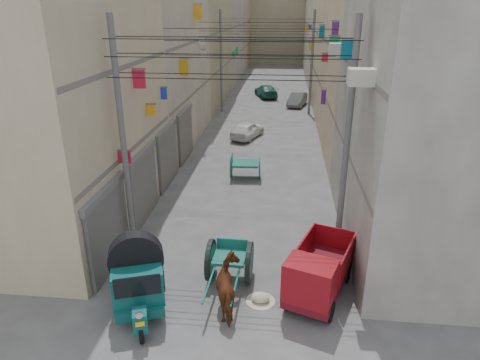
# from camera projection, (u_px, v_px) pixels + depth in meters

# --- Properties ---
(building_row_left) EXTENTS (8.00, 62.00, 14.00)m
(building_row_left) POSITION_uv_depth(u_px,v_px,m) (183.00, 27.00, 39.46)
(building_row_left) COLOR #C1B192
(building_row_left) RESTS_ON ground
(building_row_right) EXTENTS (8.00, 62.00, 14.00)m
(building_row_right) POSITION_uv_depth(u_px,v_px,m) (360.00, 28.00, 37.89)
(building_row_right) COLOR #ADA9A2
(building_row_right) RESTS_ON ground
(end_cap_building) EXTENTS (22.00, 10.00, 13.00)m
(end_cap_building) POSITION_uv_depth(u_px,v_px,m) (278.00, 18.00, 68.04)
(end_cap_building) COLOR tan
(end_cap_building) RESTS_ON ground
(shutters_left) EXTENTS (0.18, 14.40, 2.88)m
(shutters_left) POSITION_uv_depth(u_px,v_px,m) (157.00, 168.00, 19.04)
(shutters_left) COLOR #48484D
(shutters_left) RESTS_ON ground
(signboards) EXTENTS (8.22, 40.52, 5.67)m
(signboards) POSITION_uv_depth(u_px,v_px,m) (261.00, 84.00, 28.33)
(signboards) COLOR silver
(signboards) RESTS_ON ground
(ac_units) EXTENTS (0.70, 6.55, 3.35)m
(ac_units) POSITION_uv_depth(u_px,v_px,m) (351.00, 31.00, 13.57)
(ac_units) COLOR beige
(ac_units) RESTS_ON ground
(utility_poles) EXTENTS (7.40, 22.20, 8.00)m
(utility_poles) POSITION_uv_depth(u_px,v_px,m) (256.00, 87.00, 23.82)
(utility_poles) COLOR #5D5D5F
(utility_poles) RESTS_ON ground
(overhead_cables) EXTENTS (7.40, 22.52, 1.12)m
(overhead_cables) POSITION_uv_depth(u_px,v_px,m) (253.00, 38.00, 20.38)
(overhead_cables) COLOR black
(overhead_cables) RESTS_ON ground
(auto_rickshaw) EXTENTS (2.07, 2.76, 1.88)m
(auto_rickshaw) POSITION_uv_depth(u_px,v_px,m) (138.00, 276.00, 12.04)
(auto_rickshaw) COLOR black
(auto_rickshaw) RESTS_ON ground
(tonga_cart) EXTENTS (1.46, 3.00, 1.34)m
(tonga_cart) POSITION_uv_depth(u_px,v_px,m) (230.00, 261.00, 13.52)
(tonga_cart) COLOR black
(tonga_cart) RESTS_ON ground
(mini_truck) EXTENTS (2.36, 3.39, 1.75)m
(mini_truck) POSITION_uv_depth(u_px,v_px,m) (317.00, 277.00, 12.45)
(mini_truck) COLOR black
(mini_truck) RESTS_ON ground
(second_cart) EXTENTS (1.59, 1.42, 1.34)m
(second_cart) POSITION_uv_depth(u_px,v_px,m) (245.00, 165.00, 21.68)
(second_cart) COLOR #155E52
(second_cart) RESTS_ON ground
(feed_sack) EXTENTS (0.55, 0.44, 0.27)m
(feed_sack) POSITION_uv_depth(u_px,v_px,m) (260.00, 297.00, 12.70)
(feed_sack) COLOR beige
(feed_sack) RESTS_ON ground
(horse) EXTENTS (1.27, 1.94, 1.51)m
(horse) POSITION_uv_depth(u_px,v_px,m) (231.00, 288.00, 12.11)
(horse) COLOR #5C3715
(horse) RESTS_ON ground
(distant_car_white) EXTENTS (2.32, 3.52, 1.12)m
(distant_car_white) POSITION_uv_depth(u_px,v_px,m) (247.00, 130.00, 28.49)
(distant_car_white) COLOR white
(distant_car_white) RESTS_ON ground
(distant_car_grey) EXTENTS (1.93, 3.62, 1.14)m
(distant_car_grey) POSITION_uv_depth(u_px,v_px,m) (297.00, 99.00, 37.77)
(distant_car_grey) COLOR #555A57
(distant_car_grey) RESTS_ON ground
(distant_car_green) EXTENTS (2.70, 4.30, 1.16)m
(distant_car_green) POSITION_uv_depth(u_px,v_px,m) (266.00, 91.00, 41.52)
(distant_car_green) COLOR #216051
(distant_car_green) RESTS_ON ground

